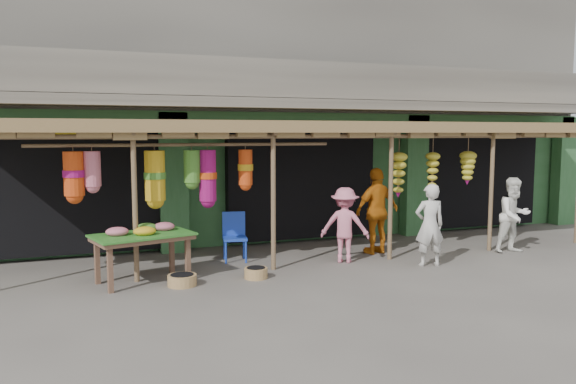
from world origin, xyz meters
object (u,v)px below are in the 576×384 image
object	(u,v)px
person_front	(430,225)
person_vendor	(377,211)
person_right	(514,215)
flower_table	(143,236)
blue_chair	(234,234)
person_shopper	(345,225)

from	to	relation	value
person_front	person_vendor	size ratio (longest dim) A/B	0.87
person_front	person_right	world-z (taller)	person_right
flower_table	blue_chair	xyz separation A→B (m)	(1.90, 1.06, -0.25)
blue_chair	person_shopper	distance (m)	2.23
blue_chair	person_shopper	xyz separation A→B (m)	(2.02, -0.92, 0.20)
person_vendor	person_shopper	xyz separation A→B (m)	(-1.00, -0.50, -0.17)
person_front	person_shopper	distance (m)	1.63
flower_table	person_shopper	size ratio (longest dim) A/B	1.23
person_shopper	person_vendor	bearing A→B (deg)	-122.93
flower_table	person_vendor	bearing A→B (deg)	-7.97
flower_table	person_vendor	distance (m)	4.96
flower_table	person_right	bearing A→B (deg)	-17.63
blue_chair	person_right	world-z (taller)	person_right
flower_table	person_right	xyz separation A→B (m)	(7.72, -0.31, 0.02)
person_shopper	flower_table	bearing A→B (deg)	32.70
blue_chair	person_vendor	size ratio (longest dim) A/B	0.53
flower_table	blue_chair	world-z (taller)	flower_table
person_front	person_shopper	xyz separation A→B (m)	(-1.39, 0.86, -0.05)
person_front	person_vendor	xyz separation A→B (m)	(-0.39, 1.36, 0.12)
person_right	person_shopper	xyz separation A→B (m)	(-3.80, 0.45, -0.06)
blue_chair	person_front	world-z (taller)	person_front
blue_chair	person_right	size ratio (longest dim) A/B	0.60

